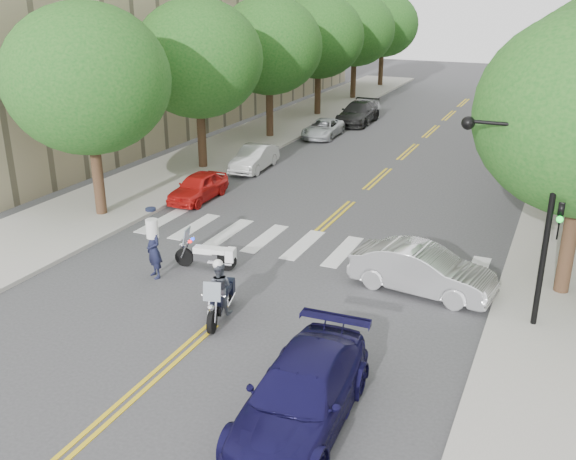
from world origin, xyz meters
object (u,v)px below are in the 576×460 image
Objects in this scene: motorcycle_police at (220,292)px; officer_standing at (154,250)px; motorcycle_parked at (211,255)px; convertible at (422,270)px; sedan_blue at (301,394)px.

motorcycle_police is 1.15× the size of officer_standing.
officer_standing is at bearing 124.18° from motorcycle_parked.
officer_standing reaches higher than motorcycle_police.
motorcycle_police is 6.29m from convertible.
convertible is at bearing 80.51° from sedan_blue.
motorcycle_parked is 1.92m from officer_standing.
sedan_blue is (7.27, -4.96, -0.22)m from officer_standing.
officer_standing reaches higher than sedan_blue.
officer_standing is 0.38× the size of sedan_blue.
sedan_blue is at bearing -3.86° from officer_standing.
motorcycle_parked is at bearing 75.40° from officer_standing.
sedan_blue is at bearing -147.27° from motorcycle_parked.
officer_standing is (-1.32, -1.31, 0.47)m from motorcycle_parked.
motorcycle_police is 3.46m from motorcycle_parked.
officer_standing is at bearing -39.78° from motorcycle_police.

